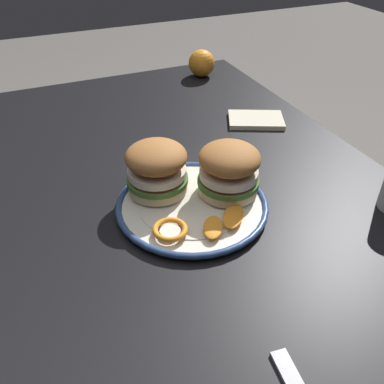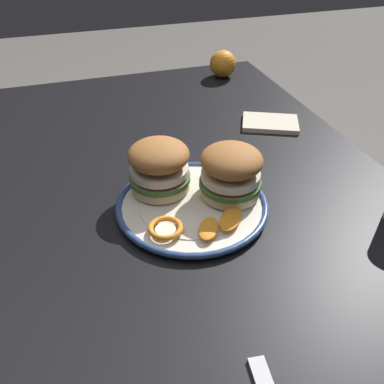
{
  "view_description": "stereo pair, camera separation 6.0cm",
  "coord_description": "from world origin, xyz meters",
  "px_view_note": "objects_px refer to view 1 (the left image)",
  "views": [
    {
      "loc": [
        -0.61,
        0.25,
        1.21
      ],
      "look_at": [
        -0.05,
        0.01,
        0.76
      ],
      "focal_mm": 38.62,
      "sensor_mm": 36.0,
      "label": 1
    },
    {
      "loc": [
        -0.63,
        0.2,
        1.21
      ],
      "look_at": [
        -0.05,
        0.01,
        0.76
      ],
      "focal_mm": 38.62,
      "sensor_mm": 36.0,
      "label": 2
    }
  ],
  "objects_px": {
    "dining_table": "(188,229)",
    "dinner_plate": "(192,205)",
    "sandwich_half_right": "(229,169)",
    "sandwich_half_left": "(157,167)",
    "whole_orange": "(202,63)"
  },
  "relations": [
    {
      "from": "dining_table",
      "to": "dinner_plate",
      "type": "bearing_deg",
      "value": 167.83
    },
    {
      "from": "dinner_plate",
      "to": "sandwich_half_right",
      "type": "distance_m",
      "value": 0.1
    },
    {
      "from": "sandwich_half_right",
      "to": "dinner_plate",
      "type": "bearing_deg",
      "value": 93.06
    },
    {
      "from": "dining_table",
      "to": "sandwich_half_right",
      "type": "xyz_separation_m",
      "value": [
        -0.04,
        -0.07,
        0.16
      ]
    },
    {
      "from": "sandwich_half_left",
      "to": "sandwich_half_right",
      "type": "bearing_deg",
      "value": -115.7
    },
    {
      "from": "dining_table",
      "to": "sandwich_half_left",
      "type": "relative_size",
      "value": 8.9
    },
    {
      "from": "dining_table",
      "to": "sandwich_half_left",
      "type": "bearing_deg",
      "value": 73.74
    },
    {
      "from": "dining_table",
      "to": "whole_orange",
      "type": "bearing_deg",
      "value": -27.07
    },
    {
      "from": "dining_table",
      "to": "dinner_plate",
      "type": "relative_size",
      "value": 4.8
    },
    {
      "from": "whole_orange",
      "to": "sandwich_half_right",
      "type": "bearing_deg",
      "value": 159.86
    },
    {
      "from": "sandwich_half_left",
      "to": "sandwich_half_right",
      "type": "xyz_separation_m",
      "value": [
        -0.06,
        -0.12,
        0.0
      ]
    },
    {
      "from": "sandwich_half_right",
      "to": "sandwich_half_left",
      "type": "bearing_deg",
      "value": 64.3
    },
    {
      "from": "whole_orange",
      "to": "sandwich_half_left",
      "type": "bearing_deg",
      "value": 148.02
    },
    {
      "from": "dinner_plate",
      "to": "sandwich_half_right",
      "type": "height_order",
      "value": "sandwich_half_right"
    },
    {
      "from": "dining_table",
      "to": "dinner_plate",
      "type": "xyz_separation_m",
      "value": [
        -0.05,
        0.01,
        0.1
      ]
    }
  ]
}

